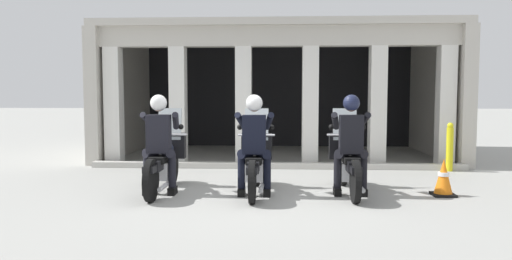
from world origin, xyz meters
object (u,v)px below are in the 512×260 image
police_officer_center (254,136)px  police_officer_right (351,136)px  bollard_kerbside (450,147)px  motorcycle_center (255,162)px  police_officer_left (159,136)px  motorcycle_right (348,161)px  traffic_cone_flank (443,178)px  motorcycle_left (164,161)px

police_officer_center → police_officer_right: bearing=17.3°
police_officer_center → bollard_kerbside: size_ratio=1.58×
motorcycle_center → police_officer_right: size_ratio=1.29×
police_officer_left → motorcycle_right: bearing=11.9°
motorcycle_center → bollard_kerbside: motorcycle_center is taller
motorcycle_center → police_officer_right: police_officer_right is taller
motorcycle_center → traffic_cone_flank: 2.97m
motorcycle_right → bollard_kerbside: size_ratio=2.03×
motorcycle_left → police_officer_center: size_ratio=1.29×
motorcycle_center → traffic_cone_flank: bearing=10.9°
police_officer_center → traffic_cone_flank: bearing=16.4°
motorcycle_right → police_officer_right: 0.52m
police_officer_center → traffic_cone_flank: (2.96, 0.16, -0.65)m
police_officer_center → police_officer_right: same height
police_officer_right → motorcycle_center: bearing=-174.6°
motorcycle_left → motorcycle_right: bearing=6.5°
police_officer_left → motorcycle_right: 3.06m
police_officer_right → police_officer_left: bearing=-166.4°
police_officer_left → police_officer_right: size_ratio=1.00×
police_officer_center → motorcycle_left: bearing=-178.5°
motorcycle_left → bollard_kerbside: (5.39, 2.28, -0.00)m
police_officer_center → bollard_kerbside: bearing=47.1°
motorcycle_left → motorcycle_center: size_ratio=1.00×
police_officer_center → police_officer_right: (1.50, 0.10, 0.00)m
motorcycle_right → police_officer_right: bearing=-78.0°
police_officer_right → bollard_kerbside: (2.38, 2.49, -0.44)m
police_officer_center → police_officer_left: bearing=-167.8°
bollard_kerbside → police_officer_right: bearing=-133.7°
motorcycle_left → bollard_kerbside: motorcycle_left is taller
motorcycle_left → motorcycle_right: size_ratio=1.00×
motorcycle_left → traffic_cone_flank: size_ratio=3.46×
motorcycle_center → police_officer_right: bearing=6.5°
motorcycle_center → bollard_kerbside: bearing=44.1°
motorcycle_center → police_officer_center: bearing=-76.9°
motorcycle_right → bollard_kerbside: (2.38, 2.21, -0.00)m
police_officer_left → motorcycle_center: (1.50, 0.25, -0.44)m
police_officer_center → bollard_kerbside: police_officer_center is taller
police_officer_left → motorcycle_right: size_ratio=0.78×
police_officer_center → traffic_cone_flank: police_officer_center is taller
bollard_kerbside → motorcycle_right: bearing=-137.1°
motorcycle_right → motorcycle_left: bearing=-166.4°
police_officer_left → police_officer_right: same height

